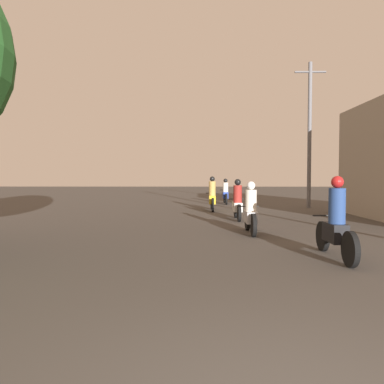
{
  "coord_description": "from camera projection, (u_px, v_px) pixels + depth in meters",
  "views": [
    {
      "loc": [
        -0.73,
        -2.0,
        1.62
      ],
      "look_at": [
        -1.05,
        16.0,
        0.89
      ],
      "focal_mm": 35.0,
      "sensor_mm": 36.0,
      "label": 1
    }
  ],
  "objects": [
    {
      "name": "motorcycle_yellow",
      "position": [
        212.0,
        197.0,
        17.92
      ],
      "size": [
        0.6,
        2.07,
        1.64
      ],
      "rotation": [
        0.0,
        0.0,
        -0.12
      ],
      "color": "black",
      "rests_on": "ground_plane"
    },
    {
      "name": "motorcycle_white",
      "position": [
        237.0,
        204.0,
        14.11
      ],
      "size": [
        0.6,
        1.9,
        1.54
      ],
      "rotation": [
        0.0,
        0.0,
        0.1
      ],
      "color": "black",
      "rests_on": "ground_plane"
    },
    {
      "name": "utility_pole_far",
      "position": [
        310.0,
        132.0,
        19.34
      ],
      "size": [
        1.6,
        0.2,
        7.52
      ],
      "color": "slate",
      "rests_on": "ground_plane"
    },
    {
      "name": "motorcycle_black",
      "position": [
        336.0,
        225.0,
        7.39
      ],
      "size": [
        0.6,
        2.15,
        1.64
      ],
      "rotation": [
        0.0,
        0.0,
        0.11
      ],
      "color": "black",
      "rests_on": "ground_plane"
    },
    {
      "name": "motorcycle_blue",
      "position": [
        225.0,
        194.0,
        22.48
      ],
      "size": [
        0.6,
        2.13,
        1.52
      ],
      "rotation": [
        0.0,
        0.0,
        -0.04
      ],
      "color": "black",
      "rests_on": "ground_plane"
    },
    {
      "name": "motorcycle_silver",
      "position": [
        250.0,
        213.0,
        10.66
      ],
      "size": [
        0.6,
        1.9,
        1.49
      ],
      "rotation": [
        0.0,
        0.0,
        -0.08
      ],
      "color": "black",
      "rests_on": "ground_plane"
    }
  ]
}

